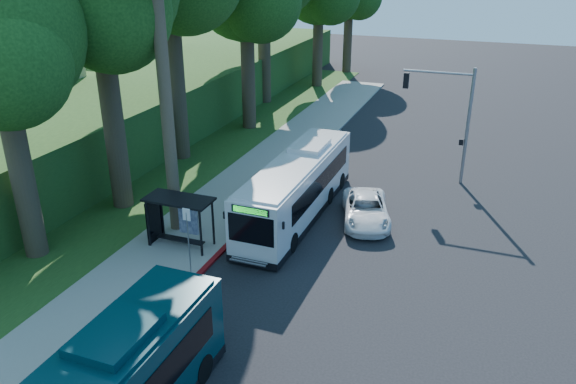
% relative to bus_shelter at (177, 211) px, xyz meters
% --- Properties ---
extents(ground, '(140.00, 140.00, 0.00)m').
position_rel_bus_shelter_xyz_m(ground, '(7.26, 2.86, -1.81)').
color(ground, black).
rests_on(ground, ground).
extents(sidewalk, '(4.50, 70.00, 0.12)m').
position_rel_bus_shelter_xyz_m(sidewalk, '(-0.04, 2.86, -1.75)').
color(sidewalk, gray).
rests_on(sidewalk, ground).
extents(red_curb, '(0.25, 30.00, 0.13)m').
position_rel_bus_shelter_xyz_m(red_curb, '(2.26, -1.14, -1.74)').
color(red_curb, maroon).
rests_on(red_curb, ground).
extents(grass_verge, '(8.00, 70.00, 0.06)m').
position_rel_bus_shelter_xyz_m(grass_verge, '(-5.74, 7.86, -1.78)').
color(grass_verge, '#234719').
rests_on(grass_verge, ground).
extents(bus_shelter, '(3.20, 1.51, 2.55)m').
position_rel_bus_shelter_xyz_m(bus_shelter, '(0.00, 0.00, 0.00)').
color(bus_shelter, black).
rests_on(bus_shelter, ground).
extents(stop_sign_pole, '(0.35, 0.06, 3.17)m').
position_rel_bus_shelter_xyz_m(stop_sign_pole, '(1.86, -2.14, 0.28)').
color(stop_sign_pole, gray).
rests_on(stop_sign_pole, ground).
extents(traffic_signal_pole, '(4.10, 0.30, 7.00)m').
position_rel_bus_shelter_xyz_m(traffic_signal_pole, '(11.04, 12.86, 2.62)').
color(traffic_signal_pole, gray).
rests_on(traffic_signal_pole, ground).
extents(hillside_backdrop, '(24.00, 60.00, 8.80)m').
position_rel_bus_shelter_xyz_m(hillside_backdrop, '(-19.04, 17.96, 0.63)').
color(hillside_backdrop, '#234719').
rests_on(hillside_backdrop, ground).
extents(white_bus, '(2.61, 11.71, 3.48)m').
position_rel_bus_shelter_xyz_m(white_bus, '(4.23, 5.15, -0.11)').
color(white_bus, silver).
rests_on(white_bus, ground).
extents(pickup, '(3.63, 5.39, 1.37)m').
position_rel_bus_shelter_xyz_m(pickup, '(7.84, 5.63, -1.12)').
color(pickup, white).
rests_on(pickup, ground).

